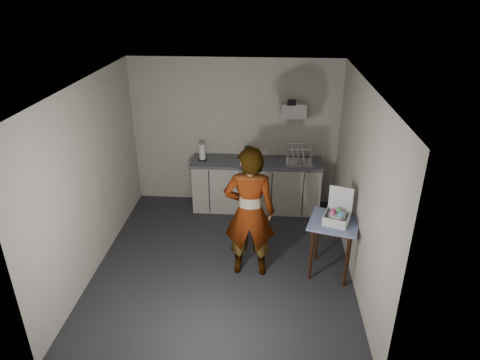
# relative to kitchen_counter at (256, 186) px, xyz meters

# --- Properties ---
(ground) EXTENTS (4.00, 4.00, 0.00)m
(ground) POSITION_rel_kitchen_counter_xyz_m (-0.40, -1.70, -0.43)
(ground) COLOR #252429
(ground) RESTS_ON ground
(wall_back) EXTENTS (3.60, 0.02, 2.60)m
(wall_back) POSITION_rel_kitchen_counter_xyz_m (-0.40, 0.29, 0.87)
(wall_back) COLOR #BEB7A5
(wall_back) RESTS_ON ground
(wall_right) EXTENTS (0.02, 4.00, 2.60)m
(wall_right) POSITION_rel_kitchen_counter_xyz_m (1.39, -1.70, 0.87)
(wall_right) COLOR #BEB7A5
(wall_right) RESTS_ON ground
(wall_left) EXTENTS (0.02, 4.00, 2.60)m
(wall_left) POSITION_rel_kitchen_counter_xyz_m (-2.19, -1.70, 0.87)
(wall_left) COLOR #BEB7A5
(wall_left) RESTS_ON ground
(ceiling) EXTENTS (3.60, 4.00, 0.01)m
(ceiling) POSITION_rel_kitchen_counter_xyz_m (-0.40, -1.70, 2.17)
(ceiling) COLOR white
(ceiling) RESTS_ON wall_back
(kitchen_counter) EXTENTS (2.24, 0.62, 0.91)m
(kitchen_counter) POSITION_rel_kitchen_counter_xyz_m (0.00, 0.00, 0.00)
(kitchen_counter) COLOR black
(kitchen_counter) RESTS_ON ground
(wall_shelf) EXTENTS (0.42, 0.18, 0.37)m
(wall_shelf) POSITION_rel_kitchen_counter_xyz_m (0.60, 0.22, 1.32)
(wall_shelf) COLOR white
(wall_shelf) RESTS_ON ground
(side_table) EXTENTS (0.78, 0.78, 0.83)m
(side_table) POSITION_rel_kitchen_counter_xyz_m (1.10, -1.80, 0.29)
(side_table) COLOR #36180C
(side_table) RESTS_ON ground
(standing_man) EXTENTS (0.69, 0.46, 1.88)m
(standing_man) POSITION_rel_kitchen_counter_xyz_m (-0.03, -1.85, 0.51)
(standing_man) COLOR #B2A593
(standing_man) RESTS_ON ground
(soap_bottle) EXTENTS (0.10, 0.11, 0.27)m
(soap_bottle) POSITION_rel_kitchen_counter_xyz_m (-0.04, -0.07, 0.62)
(soap_bottle) COLOR black
(soap_bottle) RESTS_ON kitchen_counter
(soda_can) EXTENTS (0.06, 0.06, 0.12)m
(soda_can) POSITION_rel_kitchen_counter_xyz_m (-0.13, -0.00, 0.54)
(soda_can) COLOR red
(soda_can) RESTS_ON kitchen_counter
(dark_bottle) EXTENTS (0.07, 0.07, 0.25)m
(dark_bottle) POSITION_rel_kitchen_counter_xyz_m (-0.18, 0.05, 0.61)
(dark_bottle) COLOR black
(dark_bottle) RESTS_ON kitchen_counter
(paper_towel) EXTENTS (0.16, 0.16, 0.29)m
(paper_towel) POSITION_rel_kitchen_counter_xyz_m (-0.94, -0.01, 0.62)
(paper_towel) COLOR black
(paper_towel) RESTS_ON kitchen_counter
(dish_rack) EXTENTS (0.44, 0.33, 0.31)m
(dish_rack) POSITION_rel_kitchen_counter_xyz_m (0.71, -0.02, 0.55)
(dish_rack) COLOR white
(dish_rack) RESTS_ON kitchen_counter
(bakery_box) EXTENTS (0.41, 0.42, 0.45)m
(bakery_box) POSITION_rel_kitchen_counter_xyz_m (1.12, -1.81, 0.50)
(bakery_box) COLOR white
(bakery_box) RESTS_ON side_table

